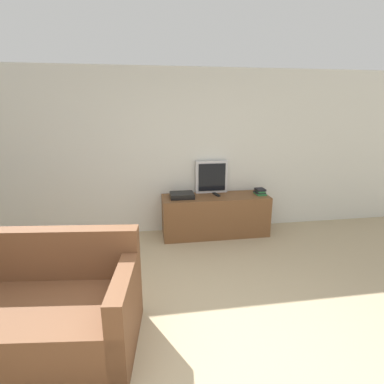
% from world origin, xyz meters
% --- Properties ---
extents(wall_back, '(9.00, 0.06, 2.60)m').
position_xyz_m(wall_back, '(0.00, 3.03, 1.30)').
color(wall_back, silver).
rests_on(wall_back, ground_plane).
extents(tv_stand, '(1.69, 0.54, 0.65)m').
position_xyz_m(tv_stand, '(0.80, 2.71, 0.32)').
color(tv_stand, brown).
rests_on(tv_stand, ground_plane).
extents(television, '(0.52, 0.09, 0.53)m').
position_xyz_m(television, '(0.78, 2.94, 0.91)').
color(television, silver).
rests_on(television, tv_stand).
extents(couch, '(2.00, 1.14, 0.94)m').
position_xyz_m(couch, '(-1.36, 0.62, 0.31)').
color(couch, brown).
rests_on(couch, ground_plane).
extents(book_stack, '(0.16, 0.22, 0.09)m').
position_xyz_m(book_stack, '(1.54, 2.70, 0.69)').
color(book_stack, '#2D753D').
rests_on(book_stack, tv_stand).
extents(remote_on_stand, '(0.09, 0.20, 0.02)m').
position_xyz_m(remote_on_stand, '(0.83, 2.75, 0.66)').
color(remote_on_stand, black).
rests_on(remote_on_stand, tv_stand).
extents(set_top_box, '(0.37, 0.29, 0.08)m').
position_xyz_m(set_top_box, '(0.26, 2.71, 0.69)').
color(set_top_box, black).
rests_on(set_top_box, tv_stand).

